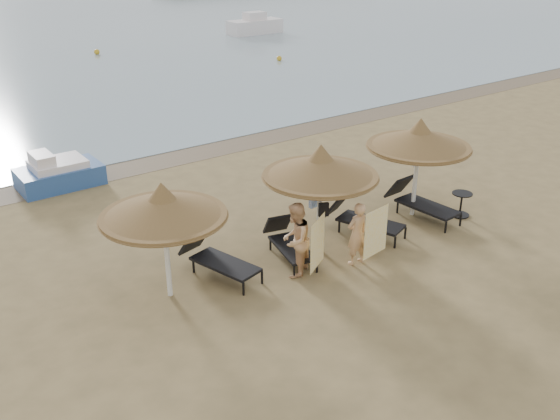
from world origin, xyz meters
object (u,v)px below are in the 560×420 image
(lounger_near_left, at_px, (288,241))
(lounger_far_right, at_px, (419,201))
(lounger_near_right, at_px, (361,217))
(palapa_right, at_px, (419,139))
(lounger_far_left, at_px, (216,257))
(palapa_left, at_px, (163,207))
(palapa_center, at_px, (321,167))
(person_left, at_px, (295,234))
(person_right, at_px, (357,229))
(side_table, at_px, (461,205))
(pedal_boat, at_px, (58,173))

(lounger_near_left, relative_size, lounger_far_right, 0.91)
(lounger_near_right, bearing_deg, palapa_right, -21.19)
(lounger_near_right, bearing_deg, lounger_far_left, 154.85)
(palapa_left, relative_size, lounger_far_right, 1.21)
(palapa_center, xyz_separation_m, lounger_near_left, (-0.76, 0.23, -1.78))
(person_left, bearing_deg, lounger_far_left, -71.14)
(lounger_far_right, bearing_deg, palapa_center, 175.39)
(lounger_near_left, bearing_deg, palapa_center, -3.69)
(person_left, bearing_deg, lounger_far_right, 152.35)
(lounger_far_left, height_order, person_right, person_right)
(palapa_right, relative_size, person_left, 1.36)
(side_table, distance_m, person_right, 4.15)
(person_left, distance_m, person_right, 1.52)
(lounger_near_left, xyz_separation_m, person_right, (1.06, -1.25, 0.51))
(lounger_far_left, bearing_deg, lounger_near_right, -20.19)
(palapa_right, xyz_separation_m, pedal_boat, (-7.17, 7.72, -1.75))
(palapa_center, bearing_deg, person_right, -73.59)
(palapa_left, bearing_deg, person_left, -17.51)
(palapa_right, bearing_deg, person_left, -171.54)
(person_left, distance_m, pedal_boat, 8.81)
(lounger_far_left, bearing_deg, lounger_near_left, -23.20)
(palapa_left, xyz_separation_m, palapa_center, (3.86, -0.27, 0.08))
(palapa_center, xyz_separation_m, person_left, (-1.15, -0.58, -1.15))
(lounger_near_left, relative_size, person_right, 1.11)
(palapa_center, distance_m, pedal_boat, 8.85)
(lounger_near_left, relative_size, pedal_boat, 0.81)
(palapa_center, relative_size, side_table, 4.13)
(side_table, height_order, pedal_boat, pedal_boat)
(palapa_left, bearing_deg, person_right, -17.24)
(lounger_far_left, distance_m, pedal_boat, 7.42)
(pedal_boat, bearing_deg, palapa_center, -64.82)
(lounger_far_right, relative_size, pedal_boat, 0.90)
(lounger_near_right, distance_m, person_left, 2.80)
(lounger_far_left, bearing_deg, person_right, -42.73)
(palapa_right, xyz_separation_m, side_table, (1.00, -0.82, -1.86))
(palapa_left, relative_size, lounger_far_left, 1.23)
(person_left, bearing_deg, lounger_near_left, -150.23)
(palapa_right, bearing_deg, lounger_far_left, 176.26)
(lounger_near_right, distance_m, side_table, 3.03)
(palapa_center, distance_m, lounger_far_left, 3.16)
(palapa_center, xyz_separation_m, side_table, (4.40, -0.72, -1.85))
(side_table, relative_size, person_right, 0.37)
(palapa_right, bearing_deg, lounger_near_right, 178.96)
(pedal_boat, bearing_deg, lounger_far_left, -81.38)
(lounger_near_right, relative_size, lounger_far_right, 1.00)
(lounger_far_right, distance_m, pedal_boat, 10.68)
(palapa_left, bearing_deg, lounger_near_left, -0.83)
(side_table, bearing_deg, person_right, -175.87)
(palapa_right, xyz_separation_m, lounger_far_left, (-5.98, 0.39, -1.76))
(lounger_far_right, bearing_deg, lounger_near_left, 172.40)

